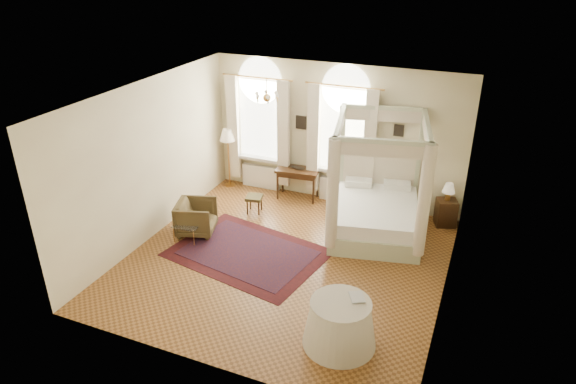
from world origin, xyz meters
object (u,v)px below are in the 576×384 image
(writing_desk, at_px, (298,173))
(floor_lamp, at_px, (228,138))
(coffee_table, at_px, (187,226))
(canopy_bed, at_px, (376,209))
(nightstand, at_px, (446,213))
(stool, at_px, (254,199))
(armchair, at_px, (196,217))
(side_table, at_px, (340,323))

(writing_desk, bearing_deg, floor_lamp, 180.00)
(coffee_table, bearing_deg, floor_lamp, 100.08)
(canopy_bed, height_order, nightstand, canopy_bed)
(stool, bearing_deg, floor_lamp, 138.68)
(coffee_table, bearing_deg, stool, 66.04)
(armchair, height_order, floor_lamp, floor_lamp)
(canopy_bed, relative_size, writing_desk, 2.48)
(canopy_bed, relative_size, side_table, 2.32)
(writing_desk, bearing_deg, canopy_bed, -23.52)
(stool, height_order, floor_lamp, floor_lamp)
(stool, bearing_deg, side_table, -47.53)
(armchair, bearing_deg, side_table, -136.17)
(writing_desk, bearing_deg, nightstand, 0.00)
(nightstand, xyz_separation_m, armchair, (-4.90, -2.41, 0.06))
(nightstand, distance_m, armchair, 5.45)
(nightstand, relative_size, side_table, 0.53)
(writing_desk, distance_m, armchair, 2.79)
(floor_lamp, bearing_deg, side_table, -45.90)
(writing_desk, distance_m, floor_lamp, 1.99)
(canopy_bed, distance_m, writing_desk, 2.36)
(nightstand, relative_size, writing_desk, 0.57)
(nightstand, height_order, floor_lamp, floor_lamp)
(armchair, bearing_deg, nightstand, -81.42)
(stool, xyz_separation_m, floor_lamp, (-1.24, 1.09, 0.96))
(nightstand, xyz_separation_m, stool, (-4.16, -1.09, 0.04))
(stool, relative_size, side_table, 0.37)
(canopy_bed, bearing_deg, nightstand, 34.79)
(canopy_bed, xyz_separation_m, side_table, (0.33, -3.57, -0.19))
(floor_lamp, distance_m, side_table, 6.35)
(canopy_bed, relative_size, stool, 6.27)
(canopy_bed, xyz_separation_m, coffee_table, (-3.55, -1.83, -0.24))
(canopy_bed, distance_m, nightstand, 1.67)
(canopy_bed, distance_m, floor_lamp, 4.22)
(canopy_bed, bearing_deg, armchair, -157.54)
(stool, xyz_separation_m, coffee_table, (-0.75, -1.68, -0.01))
(coffee_table, height_order, side_table, side_table)
(armchair, distance_m, floor_lamp, 2.63)
(nightstand, xyz_separation_m, side_table, (-1.03, -4.51, 0.08))
(nightstand, bearing_deg, stool, -165.35)
(writing_desk, xyz_separation_m, armchair, (-1.38, -2.41, -0.29))
(floor_lamp, bearing_deg, stool, -41.32)
(armchair, distance_m, coffee_table, 0.36)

